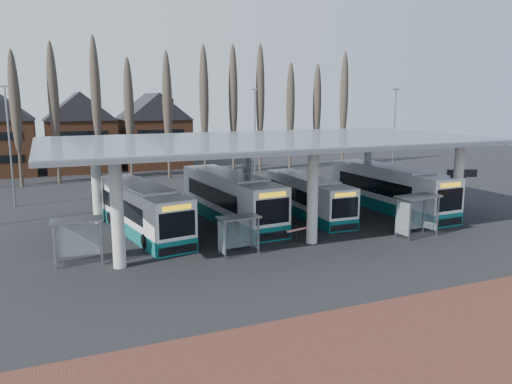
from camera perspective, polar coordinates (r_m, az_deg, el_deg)
name	(u,v)px	position (r m, az deg, el deg)	size (l,w,h in m)	color
ground	(332,254)	(30.29, 8.70, -6.98)	(140.00, 140.00, 0.00)	black
brick_strip	(500,342)	(21.77, 26.12, -15.17)	(70.00, 10.00, 0.03)	#562C22
station_canopy	(276,147)	(36.09, 2.26, 5.17)	(32.00, 16.00, 6.34)	silver
poplar_row	(184,102)	(59.49, -8.23, 10.19)	(45.10, 1.10, 14.50)	#473D33
townhouse_row	(39,124)	(68.55, -23.56, 7.09)	(36.80, 10.30, 12.25)	brown
lamp_post_a	(10,144)	(46.70, -26.32, 4.89)	(0.80, 0.16, 10.17)	slate
lamp_post_b	(255,134)	(54.94, -0.13, 6.68)	(0.80, 0.16, 10.17)	slate
lamp_post_c	(394,134)	(56.95, 15.49, 6.43)	(0.80, 0.16, 10.17)	slate
bus_0	(141,210)	(35.11, -12.96, -2.00)	(4.52, 12.43, 3.38)	white
bus_1	(230,198)	(37.71, -2.99, -0.70)	(3.76, 13.23, 3.63)	white
bus_2	(307,197)	(39.65, 5.86, -0.55)	(2.68, 11.21, 3.10)	white
bus_3	(389,189)	(42.90, 14.95, 0.33)	(3.18, 13.11, 3.62)	white
shelter_0	(77,231)	(29.49, -19.73, -4.19)	(2.86, 1.56, 2.58)	gray
shelter_1	(238,227)	(29.47, -2.11, -3.97)	(2.56, 1.40, 2.31)	gray
shelter_2	(416,207)	(34.88, 17.82, -1.59)	(3.16, 1.83, 2.79)	gray
info_sign_0	(458,181)	(40.12, 22.08, 1.17)	(2.34, 1.00, 3.65)	black
info_sign_1	(462,177)	(42.71, 22.44, 1.62)	(2.32, 0.94, 3.60)	black
barrier	(299,230)	(31.94, 4.98, -4.35)	(2.19, 0.88, 1.12)	black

